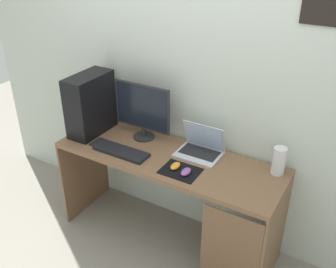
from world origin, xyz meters
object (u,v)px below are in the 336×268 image
Objects in this scene: pc_tower at (90,104)px; mouse_left at (175,166)px; keyboard at (121,151)px; laptop at (200,148)px; mouse_right at (186,172)px; cell_phone at (98,142)px; speaker at (279,161)px; monitor at (142,110)px.

mouse_left is (0.83, -0.13, -0.22)m from pc_tower.
mouse_left is (0.44, 0.02, 0.01)m from keyboard.
laptop is 0.27m from mouse_left.
mouse_right is at bearing -14.74° from mouse_left.
laptop is 0.75× the size of keyboard.
cell_phone is (-0.78, 0.03, -0.02)m from mouse_right.
speaker is 1.10m from keyboard.
keyboard is at bearing -93.01° from monitor.
laptop is (0.89, 0.13, -0.19)m from pc_tower.
pc_tower reaches higher than cell_phone.
speaker is at bearing 6.49° from pc_tower.
mouse_left is at bearing 2.60° from keyboard.
keyboard is (-0.50, -0.29, -0.03)m from laptop.
laptop reaches higher than mouse_right.
pc_tower is 0.30m from cell_phone.
laptop is 0.30m from mouse_right.
monitor reaches higher than speaker.
cell_phone is at bearing -167.36° from speaker.
speaker is (1.44, 0.16, -0.14)m from pc_tower.
speaker is 0.46× the size of keyboard.
mouse_right is (0.54, -0.01, 0.01)m from keyboard.
keyboard reaches higher than cell_phone.
keyboard is (0.39, -0.15, -0.23)m from pc_tower.
pc_tower reaches higher than mouse_left.
speaker is at bearing 31.97° from mouse_right.
mouse_right is at bearing -27.71° from monitor.
mouse_right is (0.09, -0.02, 0.00)m from mouse_left.
keyboard is 4.38× the size of mouse_right.
pc_tower is 1.01× the size of monitor.
keyboard is (-0.01, -0.27, -0.22)m from monitor.
mouse_right is at bearing -82.54° from laptop.
monitor reaches higher than keyboard.
keyboard is at bearing -163.21° from speaker.
laptop reaches higher than speaker.
monitor is 2.42× the size of speaker.
pc_tower is at bearing -171.45° from laptop.
mouse_left is at bearing -30.27° from monitor.
speaker is 1.49× the size of cell_phone.
mouse_right is (0.93, -0.16, -0.22)m from pc_tower.
monitor is 3.61× the size of cell_phone.
pc_tower is 0.92m from laptop.
laptop reaches higher than mouse_left.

